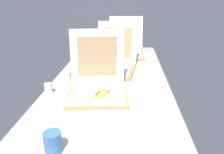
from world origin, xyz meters
name	(u,v)px	position (x,y,z in m)	size (l,w,h in m)	color
table	(111,82)	(0.00, 0.58, 0.69)	(0.89, 2.10, 0.74)	beige
pizza_box_front	(97,85)	(-0.07, 0.27, 0.80)	(0.43, 0.46, 0.41)	tan
pizza_box_middle	(113,63)	(0.00, 0.77, 0.80)	(0.45, 0.56, 0.39)	tan
pizza_box_back	(125,50)	(0.10, 1.28, 0.80)	(0.40, 0.53, 0.39)	tan
cup_white_near_center	(68,76)	(-0.33, 0.48, 0.78)	(0.05, 0.05, 0.07)	white
cup_white_near_left	(48,88)	(-0.40, 0.24, 0.78)	(0.05, 0.05, 0.07)	white
cup_white_mid	(72,71)	(-0.32, 0.60, 0.78)	(0.05, 0.05, 0.07)	white
cup_printed_front	(53,142)	(-0.18, -0.34, 0.79)	(0.08, 0.08, 0.10)	#477FCC
napkin_pile	(144,150)	(0.22, -0.30, 0.75)	(0.19, 0.19, 0.01)	white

